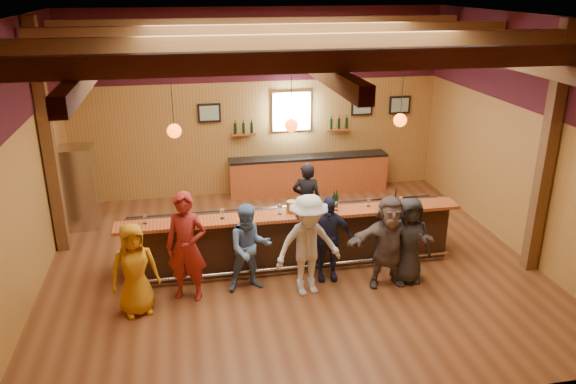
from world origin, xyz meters
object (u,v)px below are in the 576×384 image
at_px(customer_dark, 409,241).
at_px(bottle_a, 334,201).
at_px(stainless_fridge, 80,187).
at_px(customer_navy, 327,238).
at_px(customer_redvest, 186,247).
at_px(customer_denim, 250,248).
at_px(back_bar_cabinet, 309,174).
at_px(customer_brown, 389,242).
at_px(ice_bucket, 292,207).
at_px(customer_white, 308,245).
at_px(bar_counter, 290,235).
at_px(bartender, 307,201).
at_px(customer_orange, 134,269).

relative_size(customer_dark, bottle_a, 5.02).
distance_m(stainless_fridge, customer_navy, 5.65).
distance_m(customer_redvest, customer_denim, 1.07).
distance_m(back_bar_cabinet, customer_redvest, 5.55).
height_order(customer_brown, ice_bucket, customer_brown).
relative_size(customer_navy, bottle_a, 5.02).
bearing_deg(stainless_fridge, customer_white, -41.34).
distance_m(customer_denim, customer_brown, 2.40).
relative_size(customer_brown, customer_dark, 1.06).
bearing_deg(stainless_fridge, customer_brown, -33.26).
bearing_deg(customer_navy, bar_counter, 130.10).
bearing_deg(customer_brown, back_bar_cabinet, 97.33).
bearing_deg(customer_navy, customer_brown, -15.25).
bearing_deg(stainless_fridge, customer_dark, -31.06).
bearing_deg(customer_white, bartender, 67.71).
height_order(stainless_fridge, customer_orange, stainless_fridge).
height_order(bar_counter, stainless_fridge, stainless_fridge).
bearing_deg(customer_white, bar_counter, 82.77).
xyz_separation_m(back_bar_cabinet, customer_white, (-1.12, -4.79, 0.42)).
bearing_deg(customer_brown, customer_white, -176.32).
bearing_deg(stainless_fridge, back_bar_cabinet, 11.93).
height_order(ice_bucket, bottle_a, bottle_a).
bearing_deg(ice_bucket, customer_orange, -159.62).
xyz_separation_m(back_bar_cabinet, customer_denim, (-2.08, -4.48, 0.31)).
xyz_separation_m(customer_orange, bartender, (3.31, 2.22, 0.05)).
relative_size(bar_counter, bottle_a, 20.03).
bearing_deg(customer_dark, bartender, 124.60).
bearing_deg(back_bar_cabinet, customer_redvest, -124.44).
relative_size(customer_dark, bartender, 0.96).
bearing_deg(customer_redvest, stainless_fridge, 141.12).
distance_m(customer_navy, ice_bucket, 0.86).
relative_size(stainless_fridge, customer_dark, 1.14).
bearing_deg(back_bar_cabinet, customer_white, -103.20).
distance_m(stainless_fridge, bottle_a, 5.57).
relative_size(back_bar_cabinet, customer_brown, 2.40).
distance_m(customer_dark, bottle_a, 1.54).
bearing_deg(stainless_fridge, bar_counter, -30.76).
height_order(back_bar_cabinet, bottle_a, bottle_a).
distance_m(customer_denim, bartender, 2.32).
distance_m(customer_navy, bartender, 1.72).
height_order(customer_navy, customer_brown, customer_brown).
bearing_deg(bottle_a, ice_bucket, -173.14).
bearing_deg(bartender, customer_navy, 108.83).
bearing_deg(bar_counter, bottle_a, -12.55).
bearing_deg(customer_denim, bartender, 47.65).
xyz_separation_m(customer_white, customer_navy, (0.44, 0.42, -0.11)).
distance_m(stainless_fridge, ice_bucket, 4.92).
distance_m(customer_redvest, customer_dark, 3.84).
height_order(stainless_fridge, customer_redvest, customer_redvest).
bearing_deg(bar_counter, customer_denim, -134.30).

